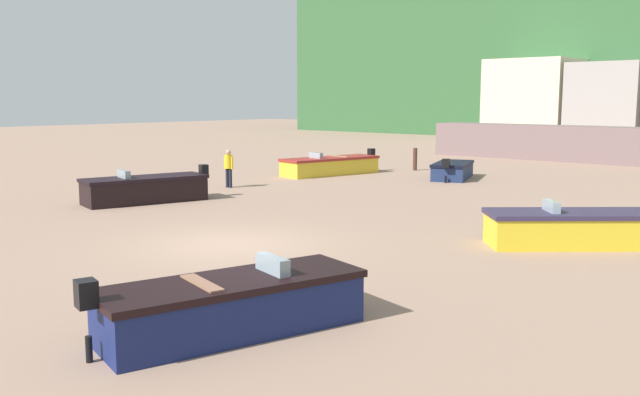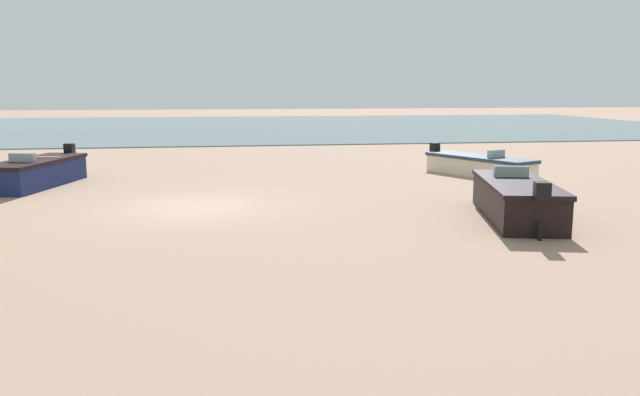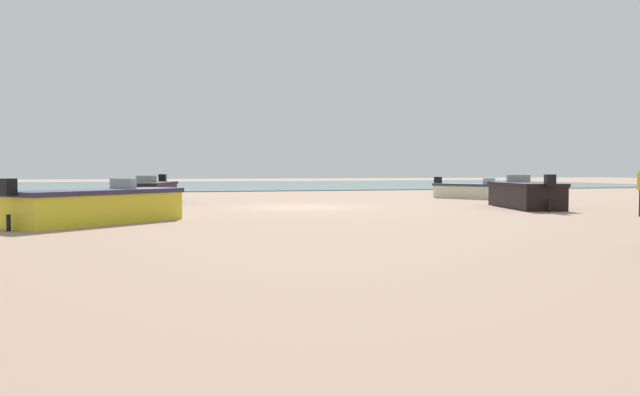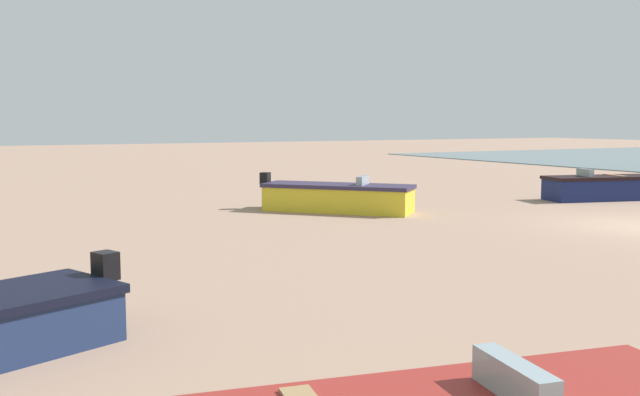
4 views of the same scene
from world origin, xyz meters
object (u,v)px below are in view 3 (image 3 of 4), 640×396
at_px(boat_yellow_0, 98,206).
at_px(boat_black_4, 525,195).
at_px(boat_navy_1, 151,192).
at_px(boat_cream_2, 476,191).

relative_size(boat_yellow_0, boat_black_4, 0.96).
xyz_separation_m(boat_yellow_0, boat_navy_1, (-1.66, -10.46, 0.00)).
bearing_deg(boat_cream_2, boat_navy_1, -24.98).
bearing_deg(boat_navy_1, boat_cream_2, -164.37).
distance_m(boat_yellow_0, boat_cream_2, 20.20).
relative_size(boat_navy_1, boat_black_4, 0.98).
bearing_deg(boat_cream_2, boat_yellow_0, 6.13).
relative_size(boat_yellow_0, boat_cream_2, 1.01).
height_order(boat_navy_1, boat_black_4, boat_black_4).
bearing_deg(boat_navy_1, boat_yellow_0, 95.82).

